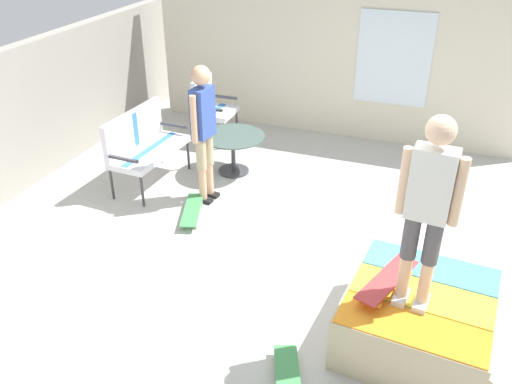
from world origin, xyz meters
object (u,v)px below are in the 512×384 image
at_px(person_watching, 203,124).
at_px(skateboard_spare, 288,383).
at_px(patio_chair_near_house, 209,103).
at_px(patio_table, 233,146).
at_px(person_skater, 428,202).
at_px(skate_ramp, 421,319).
at_px(skateboard_by_bench, 192,210).
at_px(patio_bench, 142,141).
at_px(skateboard_on_ramp, 387,280).

height_order(person_watching, skateboard_spare, person_watching).
distance_m(patio_chair_near_house, patio_table, 1.26).
bearing_deg(person_skater, skateboard_spare, 134.09).
relative_size(patio_chair_near_house, person_skater, 0.61).
relative_size(skate_ramp, patio_chair_near_house, 2.00).
xyz_separation_m(person_watching, skateboard_by_bench, (-0.46, -0.01, -0.97)).
relative_size(patio_table, skateboard_spare, 1.10).
bearing_deg(person_skater, person_watching, 56.49).
height_order(patio_table, person_watching, person_watching).
relative_size(patio_table, person_watching, 0.50).
distance_m(patio_bench, skateboard_by_bench, 1.29).
bearing_deg(skateboard_by_bench, patio_chair_near_house, 19.08).
bearing_deg(skateboard_on_ramp, skateboard_spare, 146.75).
relative_size(skate_ramp, person_watching, 1.14).
bearing_deg(patio_bench, person_watching, -98.15).
height_order(skate_ramp, skateboard_by_bench, skate_ramp).
bearing_deg(skate_ramp, person_watching, 59.54).
relative_size(patio_chair_near_house, skateboard_spare, 1.25).
xyz_separation_m(skate_ramp, skateboard_on_ramp, (-0.02, 0.34, 0.36)).
xyz_separation_m(skateboard_spare, skateboard_on_ramp, (0.91, -0.59, 0.54)).
height_order(skate_ramp, patio_chair_near_house, patio_chair_near_house).
bearing_deg(person_watching, patio_table, -2.13).
height_order(patio_bench, person_skater, person_skater).
bearing_deg(patio_table, skate_ramp, -131.68).
bearing_deg(skateboard_spare, patio_chair_near_house, 31.61).
xyz_separation_m(person_skater, skateboard_by_bench, (1.37, 2.75, -1.43)).
distance_m(skate_ramp, skateboard_on_ramp, 0.49).
bearing_deg(skateboard_on_ramp, person_watching, 56.04).
height_order(person_skater, skateboard_by_bench, person_skater).
bearing_deg(skate_ramp, patio_table, 48.32).
distance_m(patio_chair_near_house, skateboard_spare, 5.21).
xyz_separation_m(patio_chair_near_house, skateboard_on_ramp, (-3.51, -3.31, 0.01)).
distance_m(patio_chair_near_house, person_watching, 2.00).
relative_size(person_skater, skateboard_by_bench, 2.03).
xyz_separation_m(patio_table, person_skater, (-2.68, -2.73, 1.11)).
height_order(skate_ramp, patio_table, patio_table).
height_order(patio_chair_near_house, person_watching, person_watching).
bearing_deg(skateboard_spare, patio_bench, 46.87).
distance_m(skate_ramp, patio_bench, 4.31).
height_order(person_watching, person_skater, person_skater).
bearing_deg(skateboard_spare, patio_table, 29.01).
distance_m(patio_bench, patio_chair_near_house, 1.67).
xyz_separation_m(patio_table, skateboard_spare, (-3.46, -1.92, -0.32)).
bearing_deg(patio_table, person_watching, 177.87).
distance_m(patio_bench, patio_table, 1.26).
xyz_separation_m(skate_ramp, person_watching, (1.70, 2.88, 0.79)).
xyz_separation_m(person_watching, skateboard_spare, (-2.62, -1.95, -0.97)).
xyz_separation_m(skate_ramp, patio_table, (2.54, 2.85, 0.13)).
relative_size(patio_table, skateboard_by_bench, 1.10).
bearing_deg(skateboard_by_bench, skate_ramp, -113.25).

